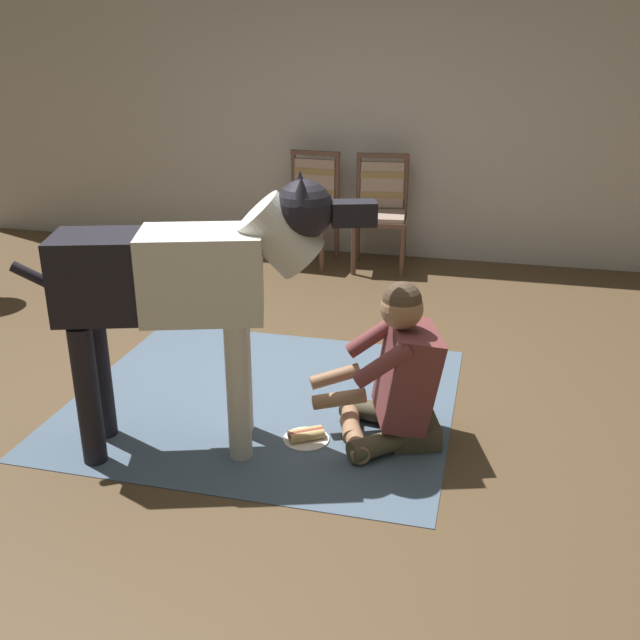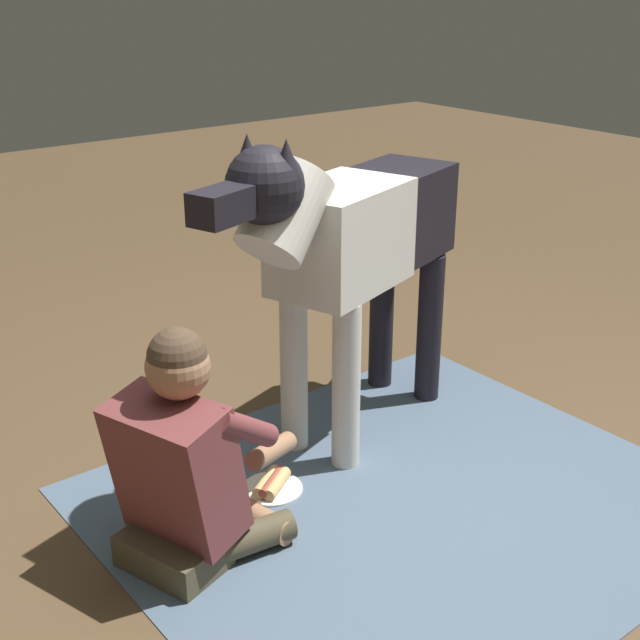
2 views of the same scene
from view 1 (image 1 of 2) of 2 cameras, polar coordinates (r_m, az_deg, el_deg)
The scene contains 8 objects.
ground_plane at distance 4.10m, azimuth -3.45°, elevation -6.82°, with size 14.97×14.97×0.00m, color brown.
back_wall at distance 6.74m, azimuth 4.60°, elevation 15.99°, with size 8.65×0.10×2.60m, color beige.
area_rug at distance 4.18m, azimuth -4.44°, elevation -6.22°, with size 2.13×1.88×0.01m, color slate.
dining_chair_left_of_pair at distance 6.58m, azimuth -0.74°, elevation 9.24°, with size 0.50×0.51×0.98m.
dining_chair_right_of_pair at distance 6.45m, azimuth 4.81°, elevation 8.91°, with size 0.51×0.51×0.98m.
person_sitting_on_floor at distance 3.66m, azimuth 6.06°, elevation -4.47°, with size 0.71×0.60×0.85m.
large_dog at distance 3.44m, azimuth -10.34°, elevation 2.95°, with size 1.63×0.67×1.37m.
hot_dog_on_plate at distance 3.77m, azimuth -1.09°, elevation -9.11°, with size 0.24×0.24×0.06m.
Camera 1 is at (1.10, -3.44, 1.95)m, focal length 40.70 mm.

